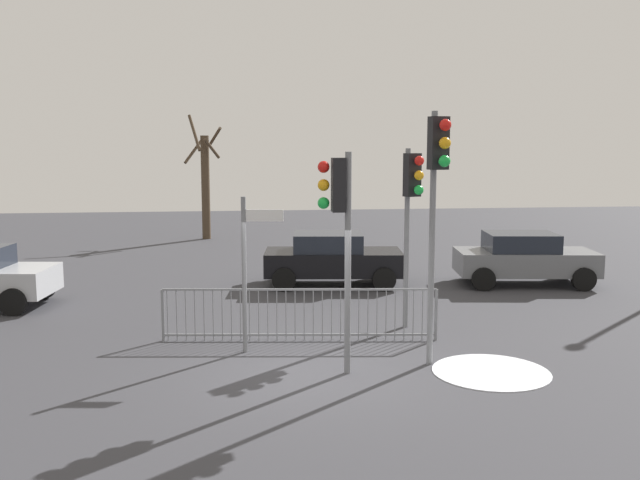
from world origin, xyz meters
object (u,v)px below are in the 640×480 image
Objects in this scene: direction_sign_post at (248,266)px; traffic_light_foreground_left at (411,198)px; traffic_light_mid_left at (437,181)px; car_black_far at (332,258)px; bare_tree_centre at (205,181)px; traffic_light_rear_left at (339,213)px; car_grey_mid at (524,258)px.

traffic_light_foreground_left is at bearing 28.03° from direction_sign_post.
traffic_light_foreground_left is 1.30× the size of direction_sign_post.
car_black_far is (-0.81, 7.46, -2.53)m from traffic_light_mid_left.
traffic_light_mid_left is at bearing -77.57° from car_black_far.
car_black_far is 11.07m from bare_tree_centre.
bare_tree_centre reaches higher than direction_sign_post.
car_black_far is at bearing -5.63° from traffic_light_rear_left.
traffic_light_mid_left is 0.88× the size of bare_tree_centre.
direction_sign_post is (-3.25, 1.26, -1.63)m from traffic_light_mid_left.
traffic_light_foreground_left reaches higher than car_grey_mid.
car_grey_mid is (6.29, 7.04, -2.02)m from traffic_light_rear_left.
bare_tree_centre is at bearing 102.30° from direction_sign_post.
traffic_light_rear_left is at bearing -3.39° from traffic_light_mid_left.
traffic_light_mid_left is at bearing -14.03° from direction_sign_post.
traffic_light_mid_left is 3.85m from direction_sign_post.
traffic_light_rear_left is 0.96× the size of car_black_far.
car_grey_mid is at bearing 42.78° from direction_sign_post.
car_grey_mid is (4.56, 6.85, -2.53)m from traffic_light_mid_left.
traffic_light_foreground_left is (0.21, 2.58, -0.48)m from traffic_light_mid_left.
car_grey_mid is at bearing -133.26° from traffic_light_mid_left.
traffic_light_rear_left is 0.74× the size of bare_tree_centre.
direction_sign_post is 16.50m from bare_tree_centre.
traffic_light_rear_left is 1.28× the size of direction_sign_post.
traffic_light_foreground_left is 15.89m from bare_tree_centre.
traffic_light_foreground_left is 0.97× the size of car_black_far.
traffic_light_rear_left is at bearing -90.62° from car_black_far.
bare_tree_centre is (-3.92, 10.22, 1.63)m from car_black_far.
car_grey_mid is (5.37, -0.60, 0.00)m from car_black_far.
traffic_light_mid_left reaches higher than car_grey_mid.
car_black_far is 5.40m from car_grey_mid.
traffic_light_mid_left is 1.52× the size of direction_sign_post.
traffic_light_foreground_left is 5.39m from car_black_far.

